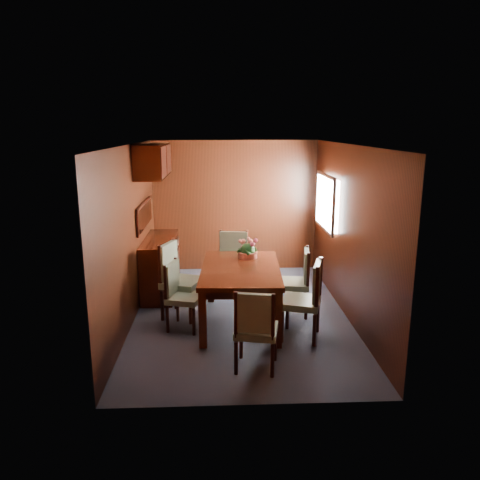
{
  "coord_description": "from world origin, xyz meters",
  "views": [
    {
      "loc": [
        -0.3,
        -6.28,
        2.63
      ],
      "look_at": [
        0.0,
        0.23,
        1.05
      ],
      "focal_mm": 35.0,
      "sensor_mm": 36.0,
      "label": 1
    }
  ],
  "objects_px": {
    "chair_right_near": "(307,296)",
    "chair_head": "(256,326)",
    "chair_left_near": "(180,292)",
    "sideboard": "(161,266)",
    "dining_table": "(241,275)",
    "flower_centerpiece": "(248,248)"
  },
  "relations": [
    {
      "from": "chair_right_near",
      "to": "chair_head",
      "type": "bearing_deg",
      "value": 155.68
    },
    {
      "from": "sideboard",
      "to": "chair_right_near",
      "type": "distance_m",
      "value": 2.73
    },
    {
      "from": "sideboard",
      "to": "dining_table",
      "type": "distance_m",
      "value": 1.77
    },
    {
      "from": "sideboard",
      "to": "dining_table",
      "type": "xyz_separation_m",
      "value": [
        1.24,
        -1.25,
        0.23
      ]
    },
    {
      "from": "chair_right_near",
      "to": "chair_head",
      "type": "relative_size",
      "value": 1.07
    },
    {
      "from": "dining_table",
      "to": "flower_centerpiece",
      "type": "bearing_deg",
      "value": 78.16
    },
    {
      "from": "dining_table",
      "to": "chair_head",
      "type": "bearing_deg",
      "value": -83.01
    },
    {
      "from": "sideboard",
      "to": "chair_left_near",
      "type": "relative_size",
      "value": 1.53
    },
    {
      "from": "chair_head",
      "to": "flower_centerpiece",
      "type": "bearing_deg",
      "value": 100.47
    },
    {
      "from": "chair_left_near",
      "to": "chair_head",
      "type": "bearing_deg",
      "value": 53.18
    },
    {
      "from": "chair_left_near",
      "to": "chair_head",
      "type": "relative_size",
      "value": 0.96
    },
    {
      "from": "chair_right_near",
      "to": "chair_head",
      "type": "height_order",
      "value": "chair_right_near"
    },
    {
      "from": "chair_head",
      "to": "chair_left_near",
      "type": "bearing_deg",
      "value": 138.84
    },
    {
      "from": "chair_left_near",
      "to": "flower_centerpiece",
      "type": "relative_size",
      "value": 3.05
    },
    {
      "from": "dining_table",
      "to": "chair_right_near",
      "type": "xyz_separation_m",
      "value": [
        0.81,
        -0.55,
        -0.11
      ]
    },
    {
      "from": "sideboard",
      "to": "chair_head",
      "type": "distance_m",
      "value": 2.92
    },
    {
      "from": "sideboard",
      "to": "dining_table",
      "type": "bearing_deg",
      "value": -45.25
    },
    {
      "from": "chair_right_near",
      "to": "flower_centerpiece",
      "type": "bearing_deg",
      "value": 51.73
    },
    {
      "from": "chair_right_near",
      "to": "dining_table",
      "type": "bearing_deg",
      "value": 73.64
    },
    {
      "from": "flower_centerpiece",
      "to": "chair_head",
      "type": "bearing_deg",
      "value": -90.74
    },
    {
      "from": "chair_right_near",
      "to": "flower_centerpiece",
      "type": "xyz_separation_m",
      "value": [
        -0.69,
        1.02,
        0.36
      ]
    },
    {
      "from": "sideboard",
      "to": "chair_right_near",
      "type": "bearing_deg",
      "value": -41.18
    }
  ]
}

